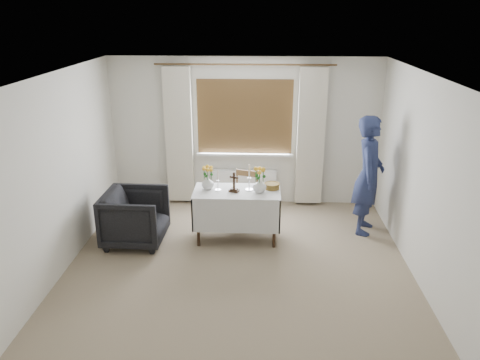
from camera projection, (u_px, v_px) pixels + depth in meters
The scene contains 12 objects.
ground at pixel (237, 277), 5.96m from camera, with size 5.00×5.00×0.00m, color gray.
altar_table at pixel (237, 215), 6.81m from camera, with size 1.24×0.64×0.76m, color white.
wooden_chair at pixel (244, 199), 7.29m from camera, with size 0.39×0.39×0.84m, color brown, non-canonical shape.
armchair at pixel (135, 217), 6.71m from camera, with size 0.84×0.86×0.79m, color black.
person at pixel (369, 175), 6.90m from camera, with size 0.66×0.43×1.79m, color navy.
radiator at pixel (244, 187), 8.12m from camera, with size 1.10×0.10×0.60m, color white.
wooden_cross at pixel (234, 182), 6.60m from camera, with size 0.13×0.10×0.29m, color black, non-canonical shape.
candlestick_left at pixel (218, 180), 6.65m from camera, with size 0.09×0.09×0.31m, color silver, non-canonical shape.
candlestick_right at pixel (249, 177), 6.65m from camera, with size 0.11×0.11×0.39m, color silver, non-canonical shape.
flower_vase_left at pixel (208, 183), 6.72m from camera, with size 0.18×0.18×0.19m, color silver.
flower_vase_right at pixel (260, 185), 6.60m from camera, with size 0.19×0.19×0.20m, color silver.
wicker_basket at pixel (272, 186), 6.75m from camera, with size 0.22×0.22×0.08m, color brown.
Camera 1 is at (0.27, -5.16, 3.22)m, focal length 35.00 mm.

